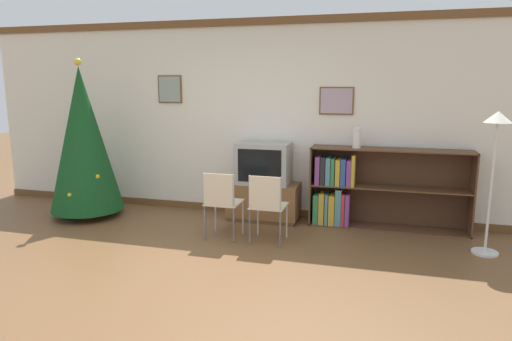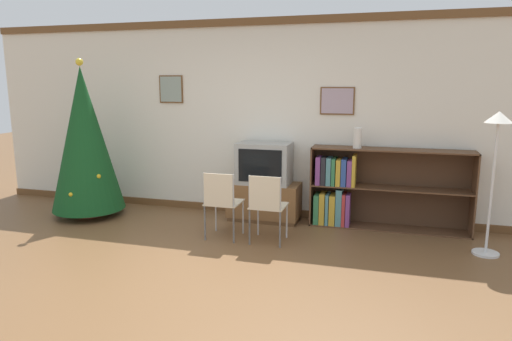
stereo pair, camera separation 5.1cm
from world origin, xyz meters
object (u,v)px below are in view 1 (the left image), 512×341
object	(u,v)px
television	(264,163)
folding_chair_left	(221,201)
bookshelf	(360,189)
standing_lamp	(495,146)
folding_chair_right	(267,204)
tv_console	(264,201)
christmas_tree	(83,140)
vase	(357,138)

from	to	relation	value
television	folding_chair_left	distance (m)	1.00
bookshelf	standing_lamp	xyz separation A→B (m)	(1.39, -0.64, 0.71)
folding_chair_left	folding_chair_right	world-z (taller)	same
tv_console	bookshelf	xyz separation A→B (m)	(1.27, 0.06, 0.23)
tv_console	folding_chair_left	distance (m)	0.98
tv_console	folding_chair_right	distance (m)	0.98
christmas_tree	vase	distance (m)	3.68
standing_lamp	tv_console	bearing A→B (deg)	167.70
christmas_tree	tv_console	xyz separation A→B (m)	(2.43, 0.49, -0.82)
television	folding_chair_left	xyz separation A→B (m)	(-0.28, -0.91, -0.31)
bookshelf	standing_lamp	distance (m)	1.69
christmas_tree	television	bearing A→B (deg)	11.24
tv_console	folding_chair_right	xyz separation A→B (m)	(0.28, -0.91, 0.22)
vase	standing_lamp	bearing A→B (deg)	-22.39
standing_lamp	television	bearing A→B (deg)	167.75
vase	tv_console	bearing A→B (deg)	-179.10
tv_console	bookshelf	size ratio (longest dim) A/B	0.48
television	standing_lamp	bearing A→B (deg)	-12.25
christmas_tree	tv_console	bearing A→B (deg)	11.30
vase	television	bearing A→B (deg)	-178.98
television	folding_chair_right	xyz separation A→B (m)	(0.28, -0.91, -0.31)
vase	folding_chair_right	bearing A→B (deg)	-134.96
folding_chair_left	standing_lamp	xyz separation A→B (m)	(2.94, 0.33, 0.72)
christmas_tree	standing_lamp	bearing A→B (deg)	-1.08
television	standing_lamp	size ratio (longest dim) A/B	0.45
tv_console	television	bearing A→B (deg)	-90.00
christmas_tree	standing_lamp	xyz separation A→B (m)	(5.10, -0.10, 0.12)
television	folding_chair_left	world-z (taller)	television
bookshelf	television	bearing A→B (deg)	-177.06
christmas_tree	folding_chair_right	bearing A→B (deg)	-9.00
television	bookshelf	xyz separation A→B (m)	(1.27, 0.07, -0.30)
christmas_tree	folding_chair_left	world-z (taller)	christmas_tree
folding_chair_left	bookshelf	xyz separation A→B (m)	(1.55, 0.98, 0.02)
tv_console	bookshelf	world-z (taller)	bookshelf
vase	folding_chair_left	bearing A→B (deg)	-147.87
christmas_tree	standing_lamp	distance (m)	5.10
folding_chair_left	folding_chair_right	distance (m)	0.55
folding_chair_left	standing_lamp	world-z (taller)	standing_lamp
tv_console	vase	world-z (taller)	vase
vase	bookshelf	bearing A→B (deg)	33.80
christmas_tree	vase	size ratio (longest dim) A/B	8.31
tv_console	folding_chair_left	xyz separation A→B (m)	(-0.28, -0.91, 0.22)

